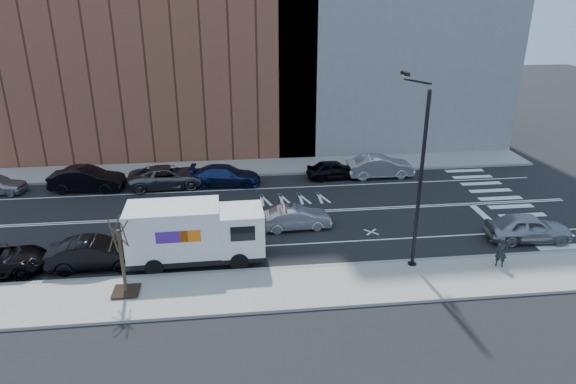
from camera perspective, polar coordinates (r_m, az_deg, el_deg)
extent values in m
plane|color=black|center=(32.29, -2.64, -2.43)|extent=(120.00, 120.00, 0.00)
cube|color=gray|center=(24.52, -1.13, -10.72)|extent=(44.00, 3.60, 0.15)
cube|color=gray|center=(40.44, -3.54, 2.78)|extent=(44.00, 3.60, 0.15)
cube|color=gray|center=(26.05, -1.52, -8.57)|extent=(44.00, 0.25, 0.17)
cube|color=gray|center=(38.74, -3.39, 1.93)|extent=(44.00, 0.25, 0.17)
cube|color=brown|center=(45.44, -15.08, 18.31)|extent=(26.00, 10.00, 22.00)
cylinder|color=black|center=(25.28, 14.47, 0.82)|extent=(0.18, 0.18, 9.00)
cylinder|color=black|center=(27.13, 13.59, -7.88)|extent=(0.44, 0.44, 0.20)
sphere|color=black|center=(24.10, 15.47, 10.75)|extent=(0.20, 0.20, 0.20)
cylinder|color=black|center=(25.63, 14.12, 11.85)|extent=(0.11, 3.49, 0.48)
cube|color=black|center=(27.19, 12.91, 12.71)|extent=(0.25, 0.80, 0.18)
cube|color=#FFF2CC|center=(27.21, 12.89, 12.51)|extent=(0.18, 0.55, 0.03)
cube|color=black|center=(25.23, -17.54, -10.43)|extent=(1.20, 1.20, 0.04)
cylinder|color=#382B1E|center=(24.48, -17.94, -7.41)|extent=(0.16, 0.16, 3.20)
cylinder|color=#382B1E|center=(23.80, -17.74, -4.45)|extent=(0.06, 0.80, 1.44)
cylinder|color=#382B1E|center=(24.04, -18.05, -4.21)|extent=(0.81, 0.31, 1.19)
cylinder|color=#382B1E|center=(24.02, -18.74, -4.33)|extent=(0.58, 0.76, 1.50)
cylinder|color=#382B1E|center=(23.76, -18.87, -4.64)|extent=(0.47, 0.61, 1.37)
cylinder|color=#382B1E|center=(23.62, -18.25, -4.72)|extent=(0.72, 0.29, 1.13)
cube|color=black|center=(27.08, -10.22, -6.69)|extent=(6.85, 2.44, 0.33)
cube|color=silver|center=(26.49, -5.16, -4.14)|extent=(2.24, 2.40, 2.20)
cube|color=black|center=(26.41, -2.76, -3.37)|extent=(0.11, 2.03, 1.04)
cube|color=black|center=(25.27, -5.05, -4.65)|extent=(1.21, 0.07, 0.77)
cube|color=black|center=(27.44, -5.32, -2.43)|extent=(1.21, 0.07, 0.77)
cube|color=black|center=(27.04, -2.80, -6.11)|extent=(0.21, 2.20, 0.38)
cube|color=silver|center=(26.51, -12.56, -4.07)|extent=(4.66, 2.51, 2.53)
cube|color=#47198C|center=(25.34, -12.79, -4.94)|extent=(1.54, 0.05, 0.60)
cube|color=orange|center=(25.26, -10.80, -4.85)|extent=(0.99, 0.04, 0.60)
cube|color=#47198C|center=(27.55, -12.41, -2.65)|extent=(1.54, 0.05, 0.60)
cube|color=orange|center=(27.48, -10.59, -2.56)|extent=(0.99, 0.04, 0.60)
cylinder|color=black|center=(26.09, -5.43, -7.67)|extent=(0.93, 0.33, 0.92)
cylinder|color=black|center=(28.02, -5.64, -5.46)|extent=(0.93, 0.33, 0.92)
cylinder|color=black|center=(26.33, -14.63, -8.06)|extent=(0.93, 0.33, 0.92)
cylinder|color=black|center=(28.24, -14.17, -5.85)|extent=(0.93, 0.33, 0.92)
imported|color=black|center=(38.28, -21.41, 1.34)|extent=(5.20, 2.25, 1.67)
imported|color=#515559|center=(37.33, -13.20, 1.68)|extent=(5.65, 3.01, 1.51)
imported|color=navy|center=(36.96, -6.98, 1.85)|extent=(5.12, 2.45, 1.44)
imported|color=black|center=(38.09, 5.15, 2.49)|extent=(4.08, 1.74, 1.38)
imported|color=#B9B8BE|center=(38.85, 10.18, 2.81)|extent=(4.98, 1.82, 1.63)
imported|color=silver|center=(30.12, 0.89, -2.88)|extent=(4.13, 1.65, 1.33)
imported|color=black|center=(27.76, -20.57, -6.43)|extent=(4.73, 1.73, 1.55)
imported|color=#99999D|center=(31.63, 25.15, -3.61)|extent=(4.75, 2.22, 1.57)
imported|color=black|center=(27.95, 22.64, -6.20)|extent=(0.67, 0.57, 1.56)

